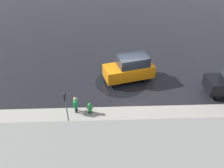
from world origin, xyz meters
name	(u,v)px	position (x,y,z in m)	size (l,w,h in m)	color
ground_plane	(133,85)	(0.00, 0.00, 0.00)	(60.00, 60.00, 0.00)	black
kerb_strip	(140,123)	(0.00, 4.20, 0.02)	(24.00, 3.20, 0.04)	gray
moving_hatchback	(130,68)	(0.17, -0.85, 1.03)	(4.20, 2.63, 2.06)	orange
fire_hydrant	(90,108)	(3.19, 3.09, 0.40)	(0.42, 0.31, 0.80)	#197A2D
pedestrian	(76,104)	(4.12, 2.97, 0.68)	(0.28, 0.57, 1.22)	#1E8C4C
metal_railing	(171,139)	(-1.35, 6.16, 0.73)	(9.65, 0.04, 1.05)	#B7BABF
sign_post	(66,104)	(4.50, 4.00, 1.58)	(0.07, 0.44, 2.40)	#4C4C51
puddle_patch	(121,82)	(0.89, -0.44, 0.00)	(4.14, 4.14, 0.01)	black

